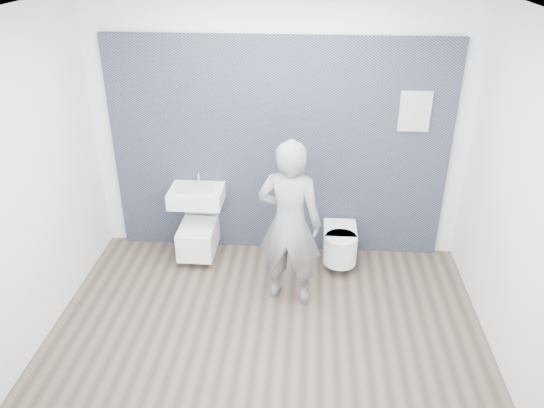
# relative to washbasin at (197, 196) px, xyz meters

# --- Properties ---
(ground) EXTENTS (4.00, 4.00, 0.00)m
(ground) POSITION_rel_washbasin_xyz_m (0.87, -1.23, -0.75)
(ground) COLOR brown
(ground) RESTS_ON ground
(room_shell) EXTENTS (4.00, 4.00, 4.00)m
(room_shell) POSITION_rel_washbasin_xyz_m (0.87, -1.23, 0.99)
(room_shell) COLOR silver
(room_shell) RESTS_ON ground
(tile_wall) EXTENTS (3.60, 0.06, 2.40)m
(tile_wall) POSITION_rel_washbasin_xyz_m (0.87, 0.24, -0.75)
(tile_wall) COLOR black
(tile_wall) RESTS_ON ground
(washbasin) EXTENTS (0.57, 0.43, 0.43)m
(washbasin) POSITION_rel_washbasin_xyz_m (0.00, 0.00, 0.00)
(washbasin) COLOR white
(washbasin) RESTS_ON ground
(toilet_square) EXTENTS (0.38, 0.56, 0.67)m
(toilet_square) POSITION_rel_washbasin_xyz_m (0.00, -0.06, -0.47)
(toilet_square) COLOR white
(toilet_square) RESTS_ON ground
(toilet_rounded) EXTENTS (0.36, 0.61, 0.33)m
(toilet_rounded) POSITION_rel_washbasin_xyz_m (1.57, -0.09, -0.48)
(toilet_rounded) COLOR white
(toilet_rounded) RESTS_ON ground
(info_placard) EXTENTS (0.31, 0.03, 0.42)m
(info_placard) POSITION_rel_washbasin_xyz_m (2.24, 0.20, -0.75)
(info_placard) COLOR white
(info_placard) RESTS_ON ground
(visitor) EXTENTS (0.68, 0.51, 1.68)m
(visitor) POSITION_rel_washbasin_xyz_m (1.04, -0.71, 0.10)
(visitor) COLOR slate
(visitor) RESTS_ON ground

